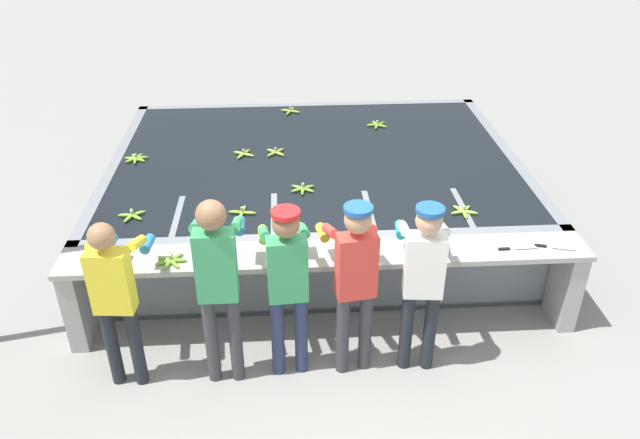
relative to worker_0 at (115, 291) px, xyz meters
name	(u,v)px	position (x,y,z in m)	size (l,w,h in m)	color
ground_plane	(328,344)	(1.73, 0.32, -0.93)	(80.00, 80.00, 0.00)	gray
wash_tank	(315,190)	(1.73, 2.57, -0.50)	(4.72, 3.64, 0.87)	gray
work_ledge	(327,275)	(1.73, 0.54, -0.31)	(4.72, 0.45, 0.87)	#9E9E99
worker_0	(115,291)	(0.00, 0.00, 0.00)	(0.44, 0.72, 1.57)	#1E2328
worker_1	(218,276)	(0.82, -0.01, 0.12)	(0.40, 0.72, 1.74)	#38383D
worker_2	(287,277)	(1.37, 0.05, 0.04)	(0.44, 0.73, 1.61)	navy
worker_3	(355,274)	(1.91, 0.04, 0.05)	(0.48, 0.74, 1.63)	#38383D
worker_4	(423,273)	(2.47, 0.03, 0.04)	(0.45, 0.73, 1.60)	#1E2328
banana_bunch_floating_0	(276,152)	(1.27, 2.69, -0.05)	(0.23, 0.23, 0.08)	#9EC642
banana_bunch_floating_1	(377,125)	(2.59, 3.48, -0.05)	(0.27, 0.28, 0.08)	#7FAD33
banana_bunch_floating_2	(132,215)	(-0.13, 1.29, -0.05)	(0.27, 0.28, 0.08)	#8CB738
banana_bunch_floating_3	(303,188)	(1.56, 1.75, -0.05)	(0.27, 0.28, 0.08)	#75A333
banana_bunch_floating_4	(242,212)	(0.94, 1.28, -0.05)	(0.28, 0.28, 0.08)	#7FAD33
banana_bunch_floating_5	(290,111)	(1.47, 4.05, -0.05)	(0.27, 0.27, 0.08)	#8CB738
banana_bunch_floating_6	(464,211)	(3.12, 1.17, -0.05)	(0.28, 0.27, 0.08)	#9EC642
banana_bunch_floating_7	(244,154)	(0.90, 2.67, -0.05)	(0.26, 0.26, 0.08)	#9EC642
banana_bunch_floating_8	(136,158)	(-0.34, 2.62, -0.05)	(0.28, 0.28, 0.08)	#93BC3D
banana_bunch_ledge_0	(171,260)	(0.36, 0.47, -0.04)	(0.28, 0.28, 0.08)	#75A333
banana_bunch_ledge_1	(429,244)	(2.65, 0.60, -0.04)	(0.28, 0.28, 0.08)	#9EC642
knife_0	(549,247)	(3.72, 0.50, -0.05)	(0.34, 0.12, 0.02)	silver
knife_1	(512,249)	(3.38, 0.49, -0.05)	(0.35, 0.04, 0.02)	silver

